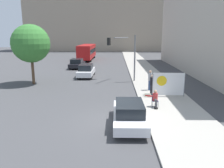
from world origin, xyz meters
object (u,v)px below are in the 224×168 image
at_px(protest_banner, 168,84).
at_px(traffic_light_pole, 124,49).
at_px(city_bus_on_road, 87,51).
at_px(parked_car_curbside, 129,113).
at_px(street_tree_near_curb, 31,44).
at_px(car_on_road_nearest, 86,70).
at_px(car_on_road_midblock, 77,63).
at_px(pedestrian_behind, 150,80).
at_px(seated_protester, 155,98).
at_px(jogger_on_sidewalk, 152,85).

distance_m(protest_banner, traffic_light_pole, 7.93).
height_order(traffic_light_pole, city_bus_on_road, traffic_light_pole).
bearing_deg(parked_car_curbside, street_tree_near_curb, 131.56).
distance_m(car_on_road_nearest, car_on_road_midblock, 7.39).
distance_m(parked_car_curbside, car_on_road_midblock, 22.60).
bearing_deg(pedestrian_behind, traffic_light_pole, 78.10).
distance_m(seated_protester, street_tree_near_curb, 13.92).
relative_size(pedestrian_behind, traffic_light_pole, 0.37).
xyz_separation_m(seated_protester, pedestrian_behind, (0.37, 4.75, 0.29)).
bearing_deg(car_on_road_nearest, car_on_road_midblock, 108.59).
relative_size(car_on_road_midblock, street_tree_near_curb, 0.76).
bearing_deg(protest_banner, seated_protester, -119.29).
relative_size(pedestrian_behind, city_bus_on_road, 0.16).
xyz_separation_m(traffic_light_pole, car_on_road_midblock, (-6.79, 9.27, -2.72)).
bearing_deg(protest_banner, city_bus_on_road, 109.99).
bearing_deg(parked_car_curbside, car_on_road_nearest, 106.69).
height_order(protest_banner, city_bus_on_road, city_bus_on_road).
height_order(car_on_road_midblock, street_tree_near_curb, street_tree_near_curb).
bearing_deg(car_on_road_nearest, parked_car_curbside, -73.31).
distance_m(pedestrian_behind, car_on_road_nearest, 9.64).
xyz_separation_m(city_bus_on_road, street_tree_near_curb, (-2.54, -22.86, 2.35)).
bearing_deg(street_tree_near_curb, parked_car_curbside, -48.44).
xyz_separation_m(car_on_road_midblock, street_tree_near_curb, (-2.53, -11.13, 3.37)).
relative_size(pedestrian_behind, street_tree_near_curb, 0.30).
bearing_deg(car_on_road_midblock, parked_car_curbside, -72.69).
bearing_deg(seated_protester, parked_car_curbside, -109.94).
relative_size(seated_protester, parked_car_curbside, 0.27).
bearing_deg(protest_banner, street_tree_near_curb, 158.67).
distance_m(jogger_on_sidewalk, car_on_road_nearest, 10.81).
distance_m(protest_banner, car_on_road_midblock, 19.00).
bearing_deg(street_tree_near_curb, traffic_light_pole, 11.32).
bearing_deg(protest_banner, traffic_light_pole, 116.08).
xyz_separation_m(pedestrian_behind, parked_car_curbside, (-2.28, -7.59, -0.35)).
bearing_deg(street_tree_near_curb, car_on_road_nearest, 40.15).
xyz_separation_m(jogger_on_sidewalk, city_bus_on_road, (-8.91, 27.32, 0.77)).
bearing_deg(pedestrian_behind, car_on_road_midblock, 85.75).
bearing_deg(parked_car_curbside, seated_protester, 56.08).
height_order(parked_car_curbside, car_on_road_nearest, car_on_road_nearest).
relative_size(pedestrian_behind, protest_banner, 0.69).
height_order(jogger_on_sidewalk, pedestrian_behind, pedestrian_behind).
bearing_deg(traffic_light_pole, protest_banner, -63.92).
bearing_deg(jogger_on_sidewalk, car_on_road_nearest, -58.24).
relative_size(car_on_road_nearest, street_tree_near_curb, 0.79).
bearing_deg(jogger_on_sidewalk, pedestrian_behind, -98.55).
bearing_deg(parked_car_curbside, traffic_light_pole, 89.69).
distance_m(jogger_on_sidewalk, pedestrian_behind, 1.62).
distance_m(protest_banner, parked_car_curbside, 6.48).
xyz_separation_m(parked_car_curbside, street_tree_near_curb, (-9.26, 10.44, 3.41)).
xyz_separation_m(jogger_on_sidewalk, pedestrian_behind, (0.08, 1.61, 0.06)).
distance_m(protest_banner, city_bus_on_road, 29.59).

